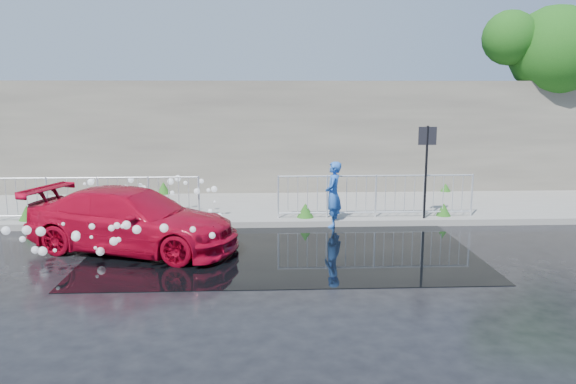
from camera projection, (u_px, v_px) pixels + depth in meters
name	position (u px, v px, depth m)	size (l,w,h in m)	color
ground	(258.00, 264.00, 11.03)	(90.00, 90.00, 0.00)	black
pavement	(259.00, 208.00, 15.93)	(30.00, 4.00, 0.15)	slate
curb	(259.00, 224.00, 13.97)	(30.00, 0.25, 0.16)	slate
retaining_wall	(259.00, 137.00, 17.77)	(30.00, 0.60, 3.50)	#554F48
puddle	(281.00, 249.00, 12.04)	(8.00, 5.00, 0.01)	black
sign_post	(427.00, 157.00, 13.97)	(0.45, 0.06, 2.50)	black
tree	(564.00, 44.00, 17.91)	(5.05, 2.87, 6.39)	#332114
railing_left	(98.00, 197.00, 14.01)	(5.05, 0.05, 1.10)	silver
railing_right	(376.00, 195.00, 14.33)	(5.05, 0.05, 1.10)	silver
weeds	(242.00, 203.00, 15.34)	(12.17, 3.93, 0.38)	#144B15
water_spray	(126.00, 210.00, 12.46)	(3.71, 5.68, 1.02)	white
red_car	(133.00, 220.00, 11.85)	(1.85, 4.56, 1.32)	#A4061F
person	(333.00, 194.00, 13.92)	(0.60, 0.39, 1.63)	blue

